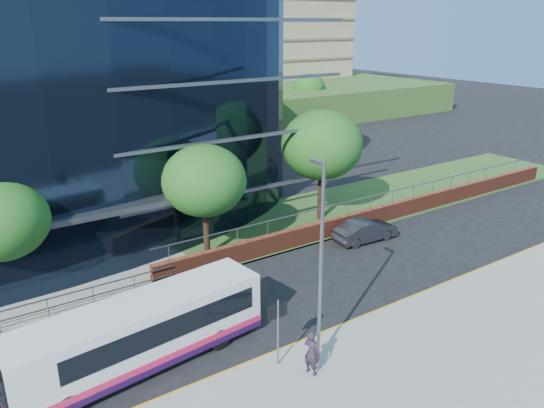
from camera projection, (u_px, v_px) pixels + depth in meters
ground at (152, 388)px, 19.39m from camera, size 200.00×200.00×0.00m
kerb at (163, 401)px, 18.58m from camera, size 80.00×0.25×0.16m
yellow_line_outer at (161, 400)px, 18.76m from camera, size 80.00×0.08×0.01m
yellow_line_inner at (159, 398)px, 18.88m from camera, size 80.00×0.08×0.01m
grass_verge at (392, 195)px, 40.72m from camera, size 36.00×8.00×0.12m
retaining_wall at (392, 212)px, 35.53m from camera, size 34.00×0.40×2.11m
apartment_block at (203, 33)px, 77.48m from camera, size 60.00×42.00×30.00m
street_sign at (278, 319)px, 19.84m from camera, size 0.85×0.09×2.80m
tree_far_b at (1, 221)px, 23.84m from camera, size 4.29×4.29×6.05m
tree_far_c at (204, 181)px, 28.66m from camera, size 4.62×4.62×6.51m
tree_far_d at (322, 145)px, 34.01m from camera, size 5.28×5.28×7.44m
tree_dist_e at (212, 95)px, 61.92m from camera, size 4.62×4.62×6.51m
tree_dist_f at (309, 87)px, 72.10m from camera, size 4.29×4.29×6.05m
streetlight_east at (321, 259)px, 19.43m from camera, size 0.15×0.77×8.00m
city_bus at (142, 332)px, 20.26m from camera, size 10.26×3.39×2.72m
parked_car at (365, 230)px, 32.17m from camera, size 4.20×1.69×1.36m
pedestrian at (312, 352)px, 19.69m from camera, size 0.59×0.75×1.80m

